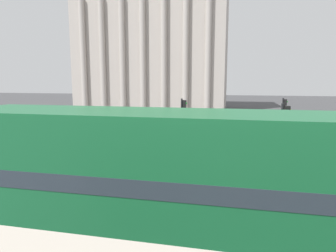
# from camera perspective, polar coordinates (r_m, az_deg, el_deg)

# --- Properties ---
(double_decker_bus) EXTENTS (11.44, 2.67, 4.14)m
(double_decker_bus) POSITION_cam_1_polar(r_m,az_deg,el_deg) (8.09, -0.29, -10.29)
(double_decker_bus) COLOR black
(double_decker_bus) RESTS_ON ground_plane
(plaza_building_left) EXTENTS (25.54, 14.59, 21.33)m
(plaza_building_left) POSITION_cam_1_polar(r_m,az_deg,el_deg) (54.29, -2.61, 14.76)
(plaza_building_left) COLOR #BCB2A8
(plaza_building_left) RESTS_ON ground_plane
(traffic_light_near) EXTENTS (0.42, 0.24, 4.02)m
(traffic_light_near) POSITION_cam_1_polar(r_m,az_deg,el_deg) (13.12, 21.04, -2.08)
(traffic_light_near) COLOR black
(traffic_light_near) RESTS_ON ground_plane
(traffic_light_mid) EXTENTS (0.42, 0.24, 3.76)m
(traffic_light_mid) POSITION_cam_1_polar(r_m,az_deg,el_deg) (19.57, 2.83, 1.43)
(traffic_light_mid) COLOR black
(traffic_light_mid) RESTS_ON ground_plane
(traffic_light_far) EXTENTS (0.42, 0.24, 3.52)m
(traffic_light_far) POSITION_cam_1_polar(r_m,az_deg,el_deg) (26.03, 21.13, 2.34)
(traffic_light_far) COLOR black
(traffic_light_far) RESTS_ON ground_plane
(pedestrian_grey) EXTENTS (0.32, 0.32, 1.61)m
(pedestrian_grey) POSITION_cam_1_polar(r_m,az_deg,el_deg) (23.42, -9.12, -1.27)
(pedestrian_grey) COLOR #282B33
(pedestrian_grey) RESTS_ON ground_plane
(pedestrian_blue) EXTENTS (0.32, 0.32, 1.59)m
(pedestrian_blue) POSITION_cam_1_polar(r_m,az_deg,el_deg) (31.50, 4.04, 1.35)
(pedestrian_blue) COLOR #282B33
(pedestrian_blue) RESTS_ON ground_plane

